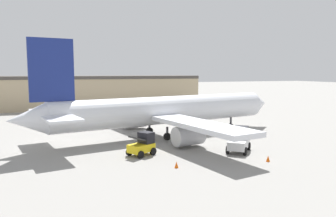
{
  "coord_description": "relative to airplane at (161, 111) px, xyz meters",
  "views": [
    {
      "loc": [
        -14.57,
        -39.22,
        8.27
      ],
      "look_at": [
        0.0,
        0.0,
        3.56
      ],
      "focal_mm": 35.0,
      "sensor_mm": 36.0,
      "label": 1
    }
  ],
  "objects": [
    {
      "name": "terminal_building",
      "position": [
        -10.73,
        39.6,
        0.36
      ],
      "size": [
        64.25,
        12.0,
        7.32
      ],
      "color": "tan",
      "rests_on": "ground_plane"
    },
    {
      "name": "safety_cone_far",
      "position": [
        -3.3,
        -13.46,
        -3.03
      ],
      "size": [
        0.36,
        0.36,
        0.55
      ],
      "color": "#EF590F",
      "rests_on": "ground_plane"
    },
    {
      "name": "safety_cone_near",
      "position": [
        5.4,
        -14.56,
        -3.03
      ],
      "size": [
        0.36,
        0.36,
        0.55
      ],
      "color": "#EF590F",
      "rests_on": "ground_plane"
    },
    {
      "name": "airplane",
      "position": [
        0.0,
        0.0,
        0.0
      ],
      "size": [
        36.63,
        32.24,
        11.75
      ],
      "rotation": [
        0.0,
        0.0,
        0.19
      ],
      "color": "silver",
      "rests_on": "ground_plane"
    },
    {
      "name": "belt_loader_truck",
      "position": [
        -4.81,
        -8.15,
        -2.26
      ],
      "size": [
        3.06,
        2.82,
        2.25
      ],
      "rotation": [
        0.0,
        0.0,
        0.5
      ],
      "color": "yellow",
      "rests_on": "ground_plane"
    },
    {
      "name": "ground_crew_worker",
      "position": [
        7.89,
        -5.47,
        -2.35
      ],
      "size": [
        0.4,
        0.4,
        1.81
      ],
      "rotation": [
        0.0,
        0.0,
        4.49
      ],
      "color": "#1E2338",
      "rests_on": "ground_plane"
    },
    {
      "name": "ground_plane",
      "position": [
        0.99,
        0.19,
        -3.31
      ],
      "size": [
        400.0,
        400.0,
        0.0
      ],
      "primitive_type": "plane",
      "color": "gray"
    },
    {
      "name": "baggage_tug",
      "position": [
        5.1,
        -10.16,
        -2.15
      ],
      "size": [
        3.68,
        3.75,
        2.52
      ],
      "rotation": [
        0.0,
        0.0,
        0.83
      ],
      "color": "silver",
      "rests_on": "ground_plane"
    }
  ]
}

